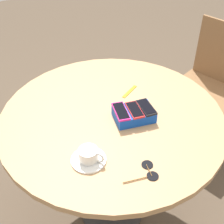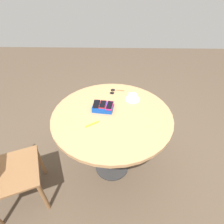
{
  "view_description": "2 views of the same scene",
  "coord_description": "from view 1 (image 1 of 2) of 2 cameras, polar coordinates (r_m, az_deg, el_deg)",
  "views": [
    {
      "loc": [
        0.44,
        1.02,
        1.72
      ],
      "look_at": [
        0.0,
        0.0,
        0.8
      ],
      "focal_mm": 50.0,
      "sensor_mm": 36.0,
      "label": 1
    },
    {
      "loc": [
        0.03,
        -1.18,
        1.75
      ],
      "look_at": [
        0.0,
        0.0,
        0.8
      ],
      "focal_mm": 28.0,
      "sensor_mm": 36.0,
      "label": 2
    }
  ],
  "objects": [
    {
      "name": "chair_near_window",
      "position": [
        2.33,
        17.28,
        4.75
      ],
      "size": [
        0.58,
        0.58,
        0.87
      ],
      "color": "brown",
      "rests_on": "ground_plane"
    },
    {
      "name": "sunglasses",
      "position": [
        1.22,
        6.7,
        -10.71
      ],
      "size": [
        0.15,
        0.1,
        0.01
      ],
      "color": "black",
      "rests_on": "round_table"
    },
    {
      "name": "lanyard_strap",
      "position": [
        1.6,
        3.23,
        3.77
      ],
      "size": [
        0.11,
        0.08,
        0.0
      ],
      "primitive_type": "cube",
      "rotation": [
        0.0,
        0.0,
        0.6
      ],
      "color": "orange",
      "rests_on": "round_table"
    },
    {
      "name": "ground_plane",
      "position": [
        2.05,
        0.0,
        -17.55
      ],
      "size": [
        8.0,
        8.0,
        0.0
      ],
      "primitive_type": "plane",
      "color": "brown"
    },
    {
      "name": "phone_box",
      "position": [
        1.43,
        4.01,
        -0.4
      ],
      "size": [
        0.19,
        0.14,
        0.05
      ],
      "color": "#0F42AD",
      "rests_on": "round_table"
    },
    {
      "name": "round_table",
      "position": [
        1.52,
        0.0,
        -3.6
      ],
      "size": [
        1.05,
        1.05,
        0.78
      ],
      "color": "#2D2D2D",
      "rests_on": "ground_plane"
    },
    {
      "name": "phone_magenta",
      "position": [
        1.39,
        1.63,
        0.13
      ],
      "size": [
        0.07,
        0.14,
        0.01
      ],
      "color": "#D11975",
      "rests_on": "phone_box"
    },
    {
      "name": "phone_black",
      "position": [
        1.42,
        6.28,
        0.88
      ],
      "size": [
        0.06,
        0.12,
        0.01
      ],
      "color": "black",
      "rests_on": "phone_box"
    },
    {
      "name": "phone_red",
      "position": [
        1.4,
        4.15,
        0.41
      ],
      "size": [
        0.07,
        0.12,
        0.01
      ],
      "color": "red",
      "rests_on": "phone_box"
    },
    {
      "name": "coffee_cup",
      "position": [
        1.23,
        -4.25,
        -7.78
      ],
      "size": [
        0.09,
        0.09,
        0.05
      ],
      "color": "silver",
      "rests_on": "saucer"
    },
    {
      "name": "saucer",
      "position": [
        1.25,
        -4.3,
        -8.72
      ],
      "size": [
        0.14,
        0.14,
        0.01
      ],
      "primitive_type": "cylinder",
      "color": "silver",
      "rests_on": "round_table"
    }
  ]
}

